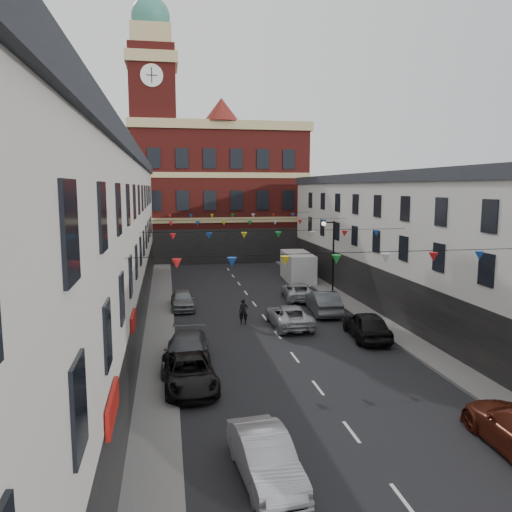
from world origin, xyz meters
TOP-DOWN VIEW (x-y plane):
  - ground at (0.00, 0.00)m, footprint 160.00×160.00m
  - pavement_left at (-6.90, 2.00)m, footprint 1.80×64.00m
  - pavement_right at (6.90, 2.00)m, footprint 1.80×64.00m
  - terrace_left at (-11.78, 1.00)m, footprint 8.40×56.00m
  - terrace_right at (11.78, 1.00)m, footprint 8.40×56.00m
  - civic_building at (0.00, 37.95)m, footprint 20.60×13.30m
  - clock_tower at (-7.50, 35.00)m, footprint 5.60×5.60m
  - distant_hill at (-4.00, 62.00)m, footprint 40.00×14.00m
  - street_lamp at (6.55, 14.00)m, footprint 1.10×0.36m
  - car_left_b at (-3.60, -10.28)m, footprint 1.87×4.38m
  - car_left_c at (-5.50, -2.93)m, footprint 2.44×4.94m
  - car_left_d at (-5.50, -0.29)m, footprint 2.65×5.37m
  - car_left_e at (-5.33, 11.38)m, footprint 1.68×4.09m
  - car_right_d at (4.89, 2.39)m, footprint 2.34×4.86m
  - car_right_e at (4.21, 8.39)m, footprint 2.12×4.99m
  - car_right_f at (3.60, 12.93)m, footprint 2.67×4.95m
  - moving_car at (1.08, 5.66)m, footprint 2.30×4.97m
  - white_van at (5.60, 20.48)m, footprint 2.64×6.08m
  - pedestrian at (-1.63, 6.69)m, footprint 0.62×0.44m

SIDE VIEW (x-z plane):
  - ground at x=0.00m, z-range 0.00..0.00m
  - pavement_left at x=-6.90m, z-range 0.00..0.15m
  - pavement_right at x=6.90m, z-range 0.00..0.15m
  - car_right_f at x=3.60m, z-range 0.00..1.32m
  - car_left_c at x=-5.50m, z-range 0.00..1.35m
  - moving_car at x=1.08m, z-range 0.00..1.38m
  - car_left_e at x=-5.33m, z-range 0.00..1.39m
  - car_left_b at x=-3.60m, z-range 0.00..1.40m
  - car_left_d at x=-5.50m, z-range 0.00..1.50m
  - car_right_d at x=4.89m, z-range 0.00..1.60m
  - car_right_e at x=4.21m, z-range 0.00..1.60m
  - pedestrian at x=-1.63m, z-range 0.00..1.63m
  - white_van at x=5.60m, z-range 0.00..2.63m
  - street_lamp at x=6.55m, z-range 0.90..6.90m
  - terrace_right at x=11.78m, z-range 0.00..9.70m
  - distant_hill at x=-4.00m, z-range 0.00..10.00m
  - terrace_left at x=-11.78m, z-range 0.00..10.70m
  - civic_building at x=0.00m, z-range -1.11..17.39m
  - clock_tower at x=-7.50m, z-range -0.07..29.93m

